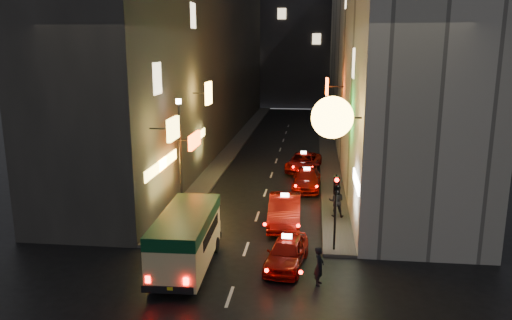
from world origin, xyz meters
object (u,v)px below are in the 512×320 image
at_px(taxi_near, 287,250).
at_px(traffic_light, 336,196).
at_px(minibus, 186,234).
at_px(pedestrian_crossing, 319,264).
at_px(lamp_post, 180,148).

distance_m(taxi_near, traffic_light, 3.24).
xyz_separation_m(minibus, pedestrian_crossing, (5.47, -0.79, -0.66)).
bearing_deg(lamp_post, pedestrian_crossing, -45.44).
bearing_deg(lamp_post, taxi_near, -44.77).
bearing_deg(taxi_near, lamp_post, 135.23).
height_order(minibus, pedestrian_crossing, minibus).
xyz_separation_m(minibus, traffic_light, (6.17, 2.30, 1.14)).
distance_m(pedestrian_crossing, lamp_post, 11.06).
relative_size(taxi_near, traffic_light, 1.38).
relative_size(taxi_near, pedestrian_crossing, 2.75).
xyz_separation_m(taxi_near, traffic_light, (2.05, 1.57, 1.95)).
height_order(pedestrian_crossing, traffic_light, traffic_light).
distance_m(minibus, traffic_light, 6.68).
relative_size(taxi_near, lamp_post, 0.78).
bearing_deg(traffic_light, pedestrian_crossing, -102.77).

